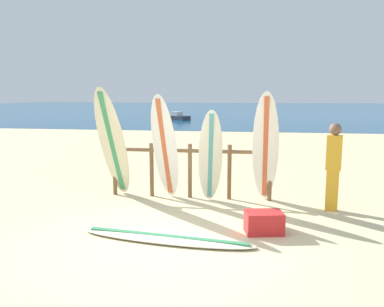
{
  "coord_description": "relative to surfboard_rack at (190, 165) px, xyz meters",
  "views": [
    {
      "loc": [
        1.21,
        -5.7,
        2.26
      ],
      "look_at": [
        -0.13,
        2.86,
        0.94
      ],
      "focal_mm": 36.44,
      "sensor_mm": 36.0,
      "label": 1
    }
  ],
  "objects": [
    {
      "name": "ground_plane",
      "position": [
        0.13,
        -2.56,
        -0.74
      ],
      "size": [
        120.0,
        120.0,
        0.0
      ],
      "primitive_type": "plane",
      "color": "beige"
    },
    {
      "name": "small_boat_offshore",
      "position": [
        -5.46,
        26.13,
        -0.48
      ],
      "size": [
        2.68,
        2.29,
        0.71
      ],
      "color": "#333842",
      "rests_on": "ocean_water"
    },
    {
      "name": "beachgoer_standing",
      "position": [
        2.9,
        -0.52,
        0.21
      ],
      "size": [
        0.31,
        0.24,
        1.72
      ],
      "color": "gold",
      "rests_on": "ground"
    },
    {
      "name": "surfboard_lying_on_sand",
      "position": [
        0.04,
        -2.57,
        -0.7
      ],
      "size": [
        2.87,
        0.89,
        0.08
      ],
      "color": "beige",
      "rests_on": "ground"
    },
    {
      "name": "cooler_box",
      "position": [
        1.56,
        -2.02,
        -0.56
      ],
      "size": [
        0.67,
        0.52,
        0.36
      ],
      "primitive_type": "cube",
      "rotation": [
        0.0,
        0.0,
        0.22
      ],
      "color": "red",
      "rests_on": "ground"
    },
    {
      "name": "surfboard_leaning_center",
      "position": [
        1.6,
        -0.34,
        0.43
      ],
      "size": [
        0.56,
        1.12,
        2.33
      ],
      "color": "white",
      "rests_on": "ground"
    },
    {
      "name": "ocean_water",
      "position": [
        0.13,
        55.44,
        -0.73
      ],
      "size": [
        120.0,
        80.0,
        0.01
      ],
      "primitive_type": "cube",
      "color": "navy",
      "rests_on": "ground"
    },
    {
      "name": "surfboard_rack",
      "position": [
        0.0,
        0.0,
        0.0
      ],
      "size": [
        3.55,
        0.09,
        1.19
      ],
      "color": "brown",
      "rests_on": "ground"
    },
    {
      "name": "surfboard_leaning_far_left",
      "position": [
        -1.6,
        -0.41,
        0.47
      ],
      "size": [
        0.63,
        1.24,
        2.42
      ],
      "color": "beige",
      "rests_on": "ground"
    },
    {
      "name": "surfboard_leaning_left",
      "position": [
        -0.49,
        -0.28,
        0.4
      ],
      "size": [
        0.67,
        0.84,
        2.27
      ],
      "color": "white",
      "rests_on": "ground"
    },
    {
      "name": "surfboard_leaning_center_left",
      "position": [
        0.49,
        -0.42,
        0.25
      ],
      "size": [
        0.61,
        0.79,
        1.98
      ],
      "color": "silver",
      "rests_on": "ground"
    }
  ]
}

